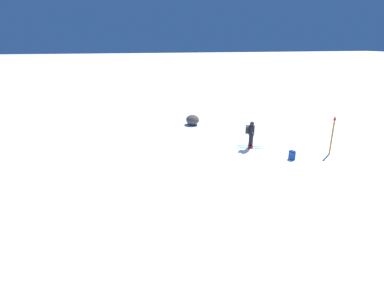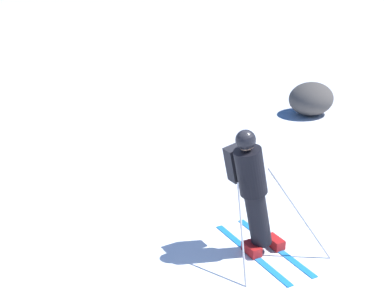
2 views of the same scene
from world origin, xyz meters
The scene contains 3 objects.
ground_plane centered at (0.00, 0.00, 0.00)m, with size 300.00×300.00×0.00m, color white.
skier centered at (0.13, 0.11, 0.94)m, with size 1.36×1.64×1.72m.
exposed_boulder_0 centered at (6.15, 2.09, 0.38)m, with size 1.16×0.98×0.75m, color #4C4742.
Camera 2 is at (-5.02, -2.84, 3.65)m, focal length 50.00 mm.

